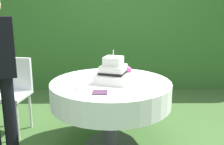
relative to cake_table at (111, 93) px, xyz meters
name	(u,v)px	position (x,y,z in m)	size (l,w,h in m)	color
ground_plane	(111,144)	(0.00, 0.00, -0.59)	(20.00, 20.00, 0.00)	#3D602D
foliage_hedge	(110,22)	(0.00, 2.32, 0.62)	(6.52, 0.65, 2.42)	#336628
cake_table	(111,93)	(0.00, 0.00, 0.00)	(1.26, 1.26, 0.72)	#4C4C51
wedding_cake	(114,73)	(0.03, -0.01, 0.23)	(0.42, 0.42, 0.34)	white
serving_plate_near	(83,88)	(-0.26, -0.25, 0.13)	(0.15, 0.15, 0.01)	white
serving_plate_far	(99,72)	(-0.13, 0.40, 0.13)	(0.15, 0.15, 0.01)	white
serving_plate_left	(148,86)	(0.36, -0.20, 0.13)	(0.11, 0.11, 0.01)	white
serving_plate_right	(125,72)	(0.18, 0.38, 0.13)	(0.14, 0.14, 0.01)	white
napkin_stack	(100,92)	(-0.10, -0.37, 0.13)	(0.14, 0.14, 0.01)	#4C2D47
garden_chair	(13,88)	(-1.17, 0.38, -0.05)	(0.46, 0.46, 0.89)	white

